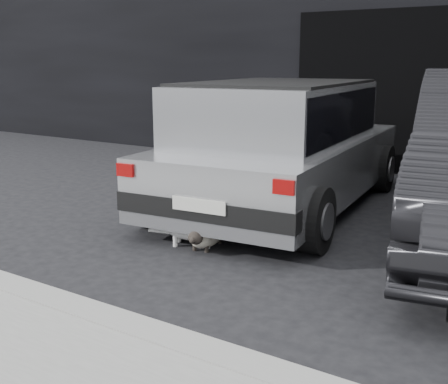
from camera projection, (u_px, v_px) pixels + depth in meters
The scene contains 6 objects.
ground at pixel (224, 224), 6.36m from camera, with size 80.00×80.00×0.00m, color black.
garage_opening at pixel (416, 94), 8.79m from camera, with size 4.00×0.10×2.60m, color black.
curb at pixel (135, 332), 3.69m from camera, with size 18.00×0.25×0.12m, color gray.
silver_hatchback at pixel (281, 140), 6.84m from camera, with size 2.43×4.41×1.57m.
cat_siamese at pixel (205, 236), 5.50m from camera, with size 0.34×0.76×0.26m.
cat_white at pixel (197, 227), 5.57m from camera, with size 0.77×0.47×0.39m.
Camera 1 is at (3.33, -5.12, 1.80)m, focal length 45.00 mm.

